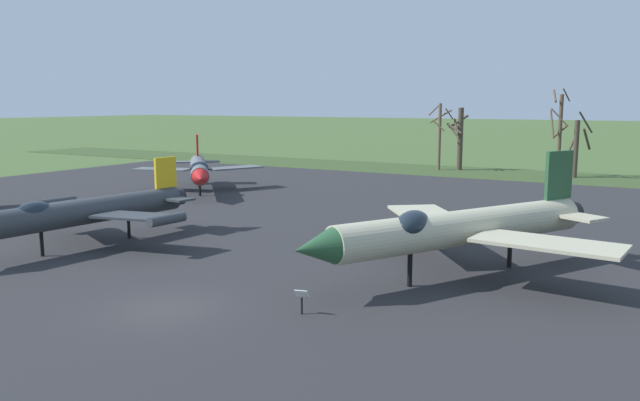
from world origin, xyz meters
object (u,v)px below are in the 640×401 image
at_px(jet_fighter_rear_left, 199,169).
at_px(jet_fighter_rear_right, 81,211).
at_px(jet_fighter_front_right, 458,227).
at_px(info_placard_front_right, 302,299).

bearing_deg(jet_fighter_rear_left, jet_fighter_rear_right, -65.98).
bearing_deg(jet_fighter_rear_right, jet_fighter_front_right, 12.85).
distance_m(info_placard_front_right, jet_fighter_rear_right, 16.71).
relative_size(jet_fighter_front_right, info_placard_front_right, 15.25).
bearing_deg(jet_fighter_rear_right, jet_fighter_rear_left, 114.02).
bearing_deg(jet_fighter_front_right, jet_fighter_rear_left, 151.43).
distance_m(info_placard_front_right, jet_fighter_rear_left, 34.66).
bearing_deg(info_placard_front_right, jet_fighter_rear_right, 168.31).
bearing_deg(jet_fighter_front_right, info_placard_front_right, -114.18).
relative_size(info_placard_front_right, jet_fighter_rear_left, 0.08).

